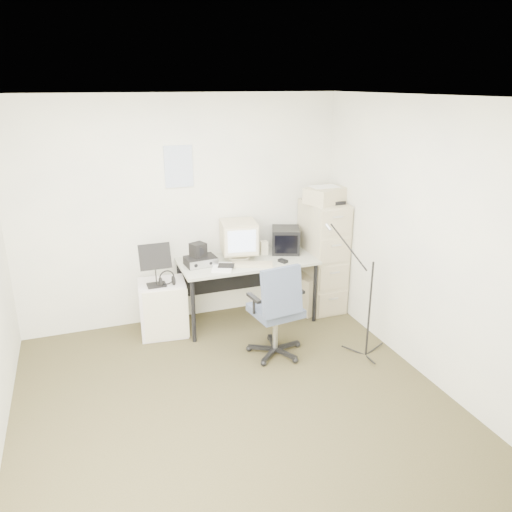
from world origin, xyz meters
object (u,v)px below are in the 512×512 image
object	(u,v)px
desk	(248,290)
side_cart	(163,308)
filing_cabinet	(322,256)
office_chair	(276,309)

from	to	relation	value
desk	side_cart	size ratio (longest dim) A/B	2.49
filing_cabinet	desk	xyz separation A→B (m)	(-0.95, -0.03, -0.29)
filing_cabinet	desk	distance (m)	0.99
office_chair	side_cart	distance (m)	1.28
filing_cabinet	side_cart	distance (m)	1.95
filing_cabinet	desk	size ratio (longest dim) A/B	0.87
desk	side_cart	distance (m)	0.97
filing_cabinet	side_cart	world-z (taller)	filing_cabinet
desk	office_chair	xyz separation A→B (m)	(0.01, -0.82, 0.13)
office_chair	filing_cabinet	bearing A→B (deg)	34.45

